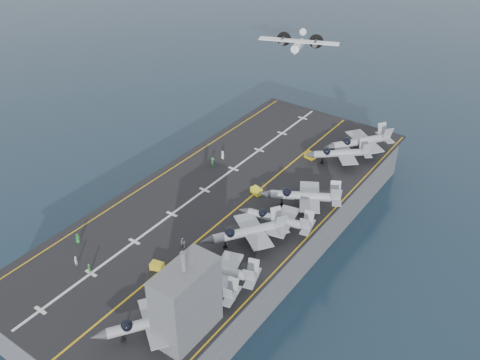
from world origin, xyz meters
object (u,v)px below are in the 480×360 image
Objects in this scene: island_superstructure at (186,294)px; tow_cart_a at (157,266)px; fighter_jet_0 at (150,322)px; transport_plane at (298,46)px.

island_superstructure is 6.17× the size of tow_cart_a.
island_superstructure is at bearing -29.14° from tow_cart_a.
island_superstructure is 0.84× the size of fighter_jet_0.
fighter_jet_0 is 89.98m from transport_plane.
transport_plane is (-17.34, 74.77, 13.14)m from tow_cart_a.
transport_plane is (-30.11, 81.89, 6.28)m from island_superstructure.
island_superstructure is 87.48m from transport_plane.
fighter_jet_0 is at bearing -73.00° from transport_plane.
island_superstructure is 0.60× the size of transport_plane.
island_superstructure is at bearing 41.03° from fighter_jet_0.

